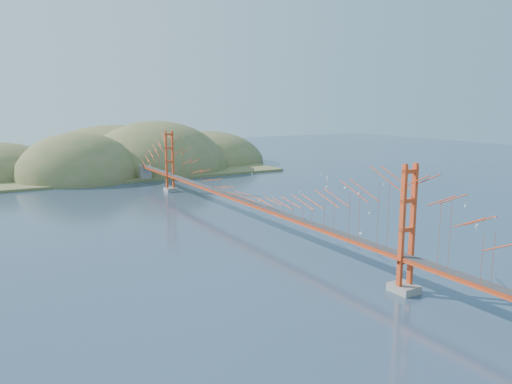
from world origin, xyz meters
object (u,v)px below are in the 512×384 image
sailboat_1 (369,212)px  bridge (244,174)px  sailboat_2 (477,226)px  sailboat_0 (361,233)px

sailboat_1 → bridge: bearing=168.7°
sailboat_2 → sailboat_1: sailboat_2 is taller
sailboat_0 → sailboat_1: size_ratio=1.03×
sailboat_2 → bridge: bearing=146.4°
bridge → sailboat_0: size_ratio=163.83×
sailboat_2 → sailboat_1: size_ratio=1.03×
sailboat_0 → sailboat_1: bearing=42.7°
sailboat_0 → bridge: bearing=129.5°
sailboat_1 → sailboat_2: bearing=-63.5°
bridge → sailboat_0: bridge is taller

